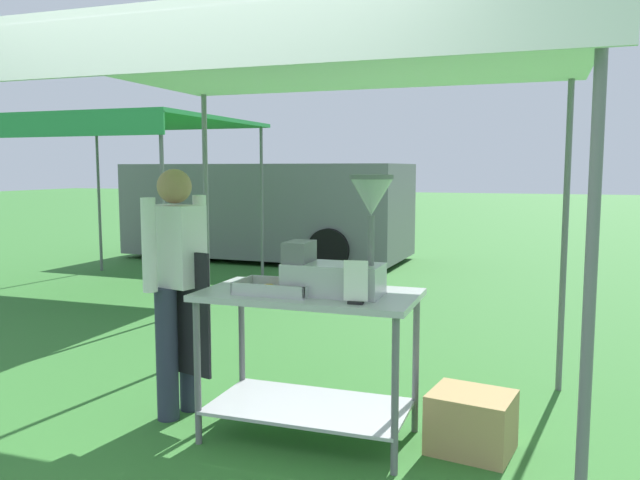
{
  "coord_description": "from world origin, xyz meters",
  "views": [
    {
      "loc": [
        1.46,
        -2.35,
        1.61
      ],
      "look_at": [
        0.2,
        1.31,
        1.18
      ],
      "focal_mm": 35.77,
      "sensor_mm": 36.0,
      "label": 1
    }
  ],
  "objects_px": {
    "stall_canopy": "(314,65)",
    "vendor": "(177,279)",
    "supply_crate": "(471,422)",
    "van_grey": "(268,210)",
    "menu_sign": "(356,286)",
    "donut_fryer": "(341,253)",
    "neighbour_tent": "(120,125)",
    "donut_tray": "(276,289)",
    "donut_cart": "(309,335)"
  },
  "relations": [
    {
      "from": "stall_canopy",
      "to": "vendor",
      "type": "bearing_deg",
      "value": -178.12
    },
    {
      "from": "supply_crate",
      "to": "van_grey",
      "type": "relative_size",
      "value": 0.1
    },
    {
      "from": "menu_sign",
      "to": "stall_canopy",
      "type": "bearing_deg",
      "value": 136.77
    },
    {
      "from": "donut_fryer",
      "to": "supply_crate",
      "type": "relative_size",
      "value": 1.35
    },
    {
      "from": "neighbour_tent",
      "to": "donut_tray",
      "type": "bearing_deg",
      "value": -44.37
    },
    {
      "from": "supply_crate",
      "to": "stall_canopy",
      "type": "bearing_deg",
      "value": -178.14
    },
    {
      "from": "stall_canopy",
      "to": "donut_cart",
      "type": "xyz_separation_m",
      "value": [
        0.0,
        -0.1,
        -1.58
      ]
    },
    {
      "from": "donut_tray",
      "to": "neighbour_tent",
      "type": "distance_m",
      "value": 5.35
    },
    {
      "from": "supply_crate",
      "to": "menu_sign",
      "type": "bearing_deg",
      "value": -148.46
    },
    {
      "from": "menu_sign",
      "to": "vendor",
      "type": "height_order",
      "value": "vendor"
    },
    {
      "from": "donut_fryer",
      "to": "van_grey",
      "type": "relative_size",
      "value": 0.14
    },
    {
      "from": "stall_canopy",
      "to": "donut_fryer",
      "type": "distance_m",
      "value": 1.1
    },
    {
      "from": "donut_tray",
      "to": "menu_sign",
      "type": "relative_size",
      "value": 1.92
    },
    {
      "from": "stall_canopy",
      "to": "donut_cart",
      "type": "bearing_deg",
      "value": -90.0
    },
    {
      "from": "menu_sign",
      "to": "neighbour_tent",
      "type": "xyz_separation_m",
      "value": [
        -4.24,
        3.78,
        1.17
      ]
    },
    {
      "from": "donut_tray",
      "to": "menu_sign",
      "type": "xyz_separation_m",
      "value": [
        0.52,
        -0.14,
        0.08
      ]
    },
    {
      "from": "menu_sign",
      "to": "van_grey",
      "type": "xyz_separation_m",
      "value": [
        -3.69,
        7.22,
        -0.11
      ]
    },
    {
      "from": "menu_sign",
      "to": "vendor",
      "type": "distance_m",
      "value": 1.32
    },
    {
      "from": "stall_canopy",
      "to": "vendor",
      "type": "height_order",
      "value": "stall_canopy"
    },
    {
      "from": "vendor",
      "to": "van_grey",
      "type": "height_order",
      "value": "van_grey"
    },
    {
      "from": "menu_sign",
      "to": "supply_crate",
      "type": "height_order",
      "value": "menu_sign"
    },
    {
      "from": "donut_tray",
      "to": "neighbour_tent",
      "type": "xyz_separation_m",
      "value": [
        -3.72,
        3.64,
        1.25
      ]
    },
    {
      "from": "donut_tray",
      "to": "van_grey",
      "type": "bearing_deg",
      "value": 114.08
    },
    {
      "from": "stall_canopy",
      "to": "supply_crate",
      "type": "height_order",
      "value": "stall_canopy"
    },
    {
      "from": "donut_tray",
      "to": "van_grey",
      "type": "height_order",
      "value": "van_grey"
    },
    {
      "from": "menu_sign",
      "to": "supply_crate",
      "type": "distance_m",
      "value": 1.07
    },
    {
      "from": "vendor",
      "to": "donut_tray",
      "type": "bearing_deg",
      "value": -11.87
    },
    {
      "from": "donut_cart",
      "to": "donut_tray",
      "type": "height_order",
      "value": "donut_tray"
    },
    {
      "from": "donut_fryer",
      "to": "supply_crate",
      "type": "height_order",
      "value": "donut_fryer"
    },
    {
      "from": "donut_cart",
      "to": "donut_fryer",
      "type": "bearing_deg",
      "value": -8.13
    },
    {
      "from": "van_grey",
      "to": "donut_fryer",
      "type": "bearing_deg",
      "value": -63.24
    },
    {
      "from": "donut_cart",
      "to": "van_grey",
      "type": "distance_m",
      "value": 7.75
    },
    {
      "from": "stall_canopy",
      "to": "menu_sign",
      "type": "relative_size",
      "value": 13.15
    },
    {
      "from": "vendor",
      "to": "van_grey",
      "type": "xyz_separation_m",
      "value": [
        -2.41,
        6.92,
        -0.03
      ]
    },
    {
      "from": "donut_cart",
      "to": "supply_crate",
      "type": "relative_size",
      "value": 2.49
    },
    {
      "from": "donut_tray",
      "to": "vendor",
      "type": "relative_size",
      "value": 0.28
    },
    {
      "from": "stall_canopy",
      "to": "donut_tray",
      "type": "xyz_separation_m",
      "value": [
        -0.17,
        -0.19,
        -1.29
      ]
    },
    {
      "from": "donut_cart",
      "to": "menu_sign",
      "type": "xyz_separation_m",
      "value": [
        0.35,
        -0.23,
        0.36
      ]
    },
    {
      "from": "donut_fryer",
      "to": "supply_crate",
      "type": "xyz_separation_m",
      "value": [
        0.73,
        0.16,
        -0.96
      ]
    },
    {
      "from": "donut_cart",
      "to": "donut_fryer",
      "type": "xyz_separation_m",
      "value": [
        0.21,
        -0.03,
        0.5
      ]
    },
    {
      "from": "van_grey",
      "to": "menu_sign",
      "type": "bearing_deg",
      "value": -62.97
    },
    {
      "from": "menu_sign",
      "to": "donut_cart",
      "type": "bearing_deg",
      "value": 146.45
    },
    {
      "from": "donut_fryer",
      "to": "vendor",
      "type": "bearing_deg",
      "value": 175.14
    },
    {
      "from": "neighbour_tent",
      "to": "supply_crate",
      "type": "bearing_deg",
      "value": -35.31
    },
    {
      "from": "menu_sign",
      "to": "donut_tray",
      "type": "bearing_deg",
      "value": 164.86
    },
    {
      "from": "donut_tray",
      "to": "van_grey",
      "type": "relative_size",
      "value": 0.09
    },
    {
      "from": "stall_canopy",
      "to": "donut_tray",
      "type": "distance_m",
      "value": 1.32
    },
    {
      "from": "stall_canopy",
      "to": "donut_tray",
      "type": "bearing_deg",
      "value": -131.29
    },
    {
      "from": "neighbour_tent",
      "to": "van_grey",
      "type": "bearing_deg",
      "value": 80.85
    },
    {
      "from": "supply_crate",
      "to": "neighbour_tent",
      "type": "xyz_separation_m",
      "value": [
        -4.83,
        3.42,
        1.99
      ]
    }
  ]
}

